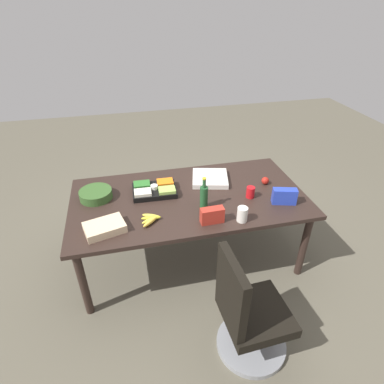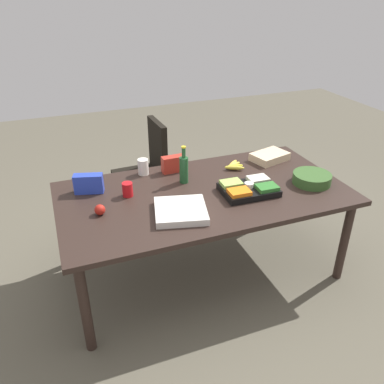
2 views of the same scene
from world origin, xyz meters
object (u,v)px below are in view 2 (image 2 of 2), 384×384
at_px(mayo_jar, 143,167).
at_px(chip_bag_red, 174,164).
at_px(conference_table, 204,199).
at_px(sheet_cake, 270,157).
at_px(veggie_tray, 249,189).
at_px(chip_bag_blue, 89,184).
at_px(wine_bottle, 184,169).
at_px(office_chair, 145,180).
at_px(banana_bunch, 234,166).
at_px(salad_bowl, 312,178).
at_px(pizza_box, 181,211).
at_px(apple_red, 100,210).
at_px(red_solo_cup, 128,189).

relative_size(mayo_jar, chip_bag_red, 0.67).
distance_m(conference_table, chip_bag_red, 0.47).
distance_m(sheet_cake, veggie_tray, 0.68).
height_order(veggie_tray, chip_bag_blue, chip_bag_blue).
bearing_deg(chip_bag_red, wine_bottle, -86.56).
bearing_deg(office_chair, sheet_cake, -38.57).
relative_size(banana_bunch, veggie_tray, 0.47).
xyz_separation_m(wine_bottle, salad_bowl, (0.96, -0.38, -0.08)).
bearing_deg(sheet_cake, chip_bag_red, 174.44).
relative_size(pizza_box, chip_bag_blue, 1.64).
relative_size(sheet_cake, mayo_jar, 2.37).
height_order(sheet_cake, mayo_jar, mayo_jar).
bearing_deg(veggie_tray, banana_bunch, 78.70).
height_order(conference_table, salad_bowl, salad_bowl).
bearing_deg(mayo_jar, conference_table, -52.53).
relative_size(apple_red, wine_bottle, 0.24).
relative_size(office_chair, chip_bag_blue, 4.52).
height_order(banana_bunch, mayo_jar, mayo_jar).
height_order(pizza_box, chip_bag_red, chip_bag_red).
bearing_deg(chip_bag_red, office_chair, 97.73).
xyz_separation_m(sheet_cake, chip_bag_blue, (-1.63, -0.04, 0.04)).
distance_m(wine_bottle, chip_bag_blue, 0.75).
bearing_deg(office_chair, veggie_tray, -68.00).
height_order(pizza_box, salad_bowl, salad_bowl).
height_order(conference_table, office_chair, office_chair).
distance_m(conference_table, wine_bottle, 0.29).
bearing_deg(red_solo_cup, salad_bowl, -12.51).
bearing_deg(apple_red, pizza_box, -20.07).
height_order(banana_bunch, red_solo_cup, red_solo_cup).
distance_m(conference_table, banana_bunch, 0.51).
relative_size(mayo_jar, red_solo_cup, 1.23).
bearing_deg(pizza_box, chip_bag_red, 89.45).
xyz_separation_m(veggie_tray, chip_bag_red, (-0.42, 0.57, 0.03)).
distance_m(sheet_cake, chip_bag_blue, 1.63).
bearing_deg(pizza_box, banana_bunch, 52.75).
xyz_separation_m(pizza_box, salad_bowl, (1.15, 0.07, 0.02)).
distance_m(sheet_cake, mayo_jar, 1.16).
bearing_deg(pizza_box, conference_table, 55.33).
xyz_separation_m(office_chair, red_solo_cup, (-0.37, -0.99, 0.46)).
distance_m(office_chair, banana_bunch, 1.11).
bearing_deg(conference_table, veggie_tray, -24.26).
relative_size(office_chair, mayo_jar, 7.37).
xyz_separation_m(chip_bag_blue, salad_bowl, (1.71, -0.48, -0.03)).
relative_size(office_chair, sheet_cake, 3.11).
relative_size(wine_bottle, veggie_tray, 0.73).
bearing_deg(conference_table, apple_red, -176.22).
distance_m(mayo_jar, chip_bag_blue, 0.50).
bearing_deg(sheet_cake, salad_bowl, -81.18).
bearing_deg(conference_table, mayo_jar, 127.47).
bearing_deg(banana_bunch, red_solo_cup, -170.71).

